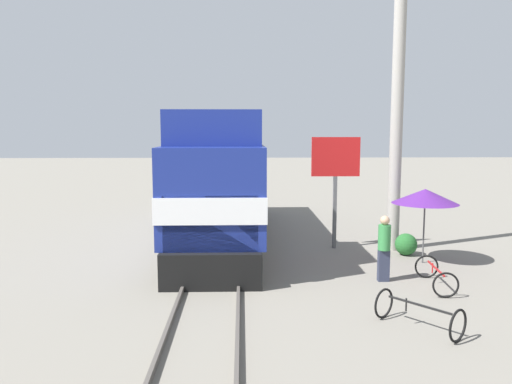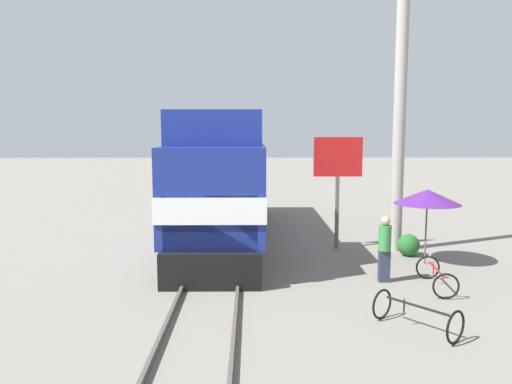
{
  "view_description": "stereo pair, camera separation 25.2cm",
  "coord_description": "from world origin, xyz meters",
  "px_view_note": "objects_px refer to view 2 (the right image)",
  "views": [
    {
      "loc": [
        0.82,
        -14.97,
        4.13
      ],
      "look_at": [
        1.2,
        -1.55,
        2.46
      ],
      "focal_mm": 35.0,
      "sensor_mm": 36.0,
      "label": 1
    },
    {
      "loc": [
        1.07,
        -14.97,
        4.13
      ],
      "look_at": [
        1.2,
        -1.55,
        2.46
      ],
      "focal_mm": 35.0,
      "sensor_mm": 36.0,
      "label": 2
    }
  ],
  "objects_px": {
    "vendor_umbrella": "(427,197)",
    "billboard_sign": "(338,166)",
    "locomotive": "(223,188)",
    "bicycle_spare": "(416,314)",
    "utility_pole": "(401,84)",
    "person_bystander": "(385,246)",
    "bicycle": "(436,276)"
  },
  "relations": [
    {
      "from": "bicycle_spare",
      "to": "vendor_umbrella",
      "type": "bearing_deg",
      "value": -150.79
    },
    {
      "from": "billboard_sign",
      "to": "bicycle",
      "type": "relative_size",
      "value": 2.17
    },
    {
      "from": "billboard_sign",
      "to": "bicycle_spare",
      "type": "bearing_deg",
      "value": -86.65
    },
    {
      "from": "person_bystander",
      "to": "billboard_sign",
      "type": "bearing_deg",
      "value": 99.39
    },
    {
      "from": "vendor_umbrella",
      "to": "bicycle",
      "type": "height_order",
      "value": "vendor_umbrella"
    },
    {
      "from": "bicycle_spare",
      "to": "person_bystander",
      "type": "bearing_deg",
      "value": -133.62
    },
    {
      "from": "locomotive",
      "to": "bicycle_spare",
      "type": "relative_size",
      "value": 7.39
    },
    {
      "from": "billboard_sign",
      "to": "bicycle_spare",
      "type": "relative_size",
      "value": 2.2
    },
    {
      "from": "locomotive",
      "to": "person_bystander",
      "type": "height_order",
      "value": "locomotive"
    },
    {
      "from": "billboard_sign",
      "to": "bicycle",
      "type": "xyz_separation_m",
      "value": [
        1.86,
        -4.49,
        -2.55
      ]
    },
    {
      "from": "vendor_umbrella",
      "to": "bicycle_spare",
      "type": "bearing_deg",
      "value": -110.9
    },
    {
      "from": "person_bystander",
      "to": "bicycle",
      "type": "relative_size",
      "value": 1.02
    },
    {
      "from": "locomotive",
      "to": "billboard_sign",
      "type": "bearing_deg",
      "value": -19.77
    },
    {
      "from": "locomotive",
      "to": "bicycle",
      "type": "relative_size",
      "value": 7.29
    },
    {
      "from": "utility_pole",
      "to": "bicycle_spare",
      "type": "distance_m",
      "value": 8.89
    },
    {
      "from": "vendor_umbrella",
      "to": "billboard_sign",
      "type": "relative_size",
      "value": 0.6
    },
    {
      "from": "bicycle",
      "to": "person_bystander",
      "type": "bearing_deg",
      "value": -21.17
    },
    {
      "from": "locomotive",
      "to": "vendor_umbrella",
      "type": "height_order",
      "value": "locomotive"
    },
    {
      "from": "locomotive",
      "to": "utility_pole",
      "type": "distance_m",
      "value": 7.28
    },
    {
      "from": "utility_pole",
      "to": "person_bystander",
      "type": "relative_size",
      "value": 6.12
    },
    {
      "from": "bicycle",
      "to": "bicycle_spare",
      "type": "relative_size",
      "value": 1.01
    },
    {
      "from": "billboard_sign",
      "to": "bicycle",
      "type": "height_order",
      "value": "billboard_sign"
    },
    {
      "from": "person_bystander",
      "to": "bicycle",
      "type": "xyz_separation_m",
      "value": [
        1.22,
        -0.6,
        -0.66
      ]
    },
    {
      "from": "locomotive",
      "to": "billboard_sign",
      "type": "xyz_separation_m",
      "value": [
        4.06,
        -1.46,
        0.9
      ]
    },
    {
      "from": "locomotive",
      "to": "bicycle_spare",
      "type": "distance_m",
      "value": 9.93
    },
    {
      "from": "billboard_sign",
      "to": "vendor_umbrella",
      "type": "bearing_deg",
      "value": -40.23
    },
    {
      "from": "billboard_sign",
      "to": "bicycle_spare",
      "type": "xyz_separation_m",
      "value": [
        0.42,
        -7.25,
        -2.54
      ]
    },
    {
      "from": "locomotive",
      "to": "utility_pole",
      "type": "relative_size",
      "value": 1.17
    },
    {
      "from": "vendor_umbrella",
      "to": "bicycle",
      "type": "relative_size",
      "value": 1.3
    },
    {
      "from": "locomotive",
      "to": "billboard_sign",
      "type": "height_order",
      "value": "locomotive"
    },
    {
      "from": "locomotive",
      "to": "billboard_sign",
      "type": "distance_m",
      "value": 4.41
    },
    {
      "from": "person_bystander",
      "to": "bicycle_spare",
      "type": "bearing_deg",
      "value": -93.72
    }
  ]
}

